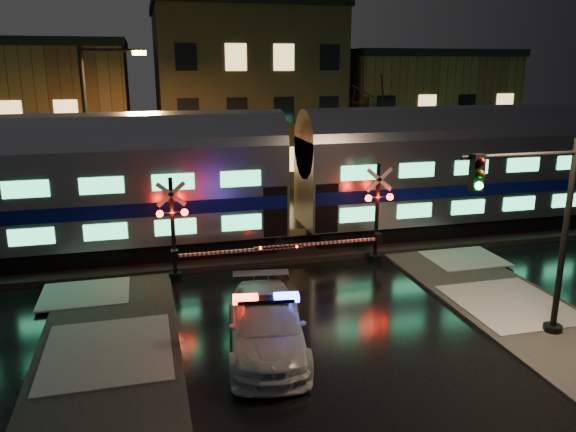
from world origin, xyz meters
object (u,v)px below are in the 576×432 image
object	(u,v)px
crossing_signal_right	(369,223)
crossing_signal_left	(183,239)
streetlight	(94,130)
police_car	(266,326)
traffic_light	(538,237)

from	to	relation	value
crossing_signal_right	crossing_signal_left	world-z (taller)	crossing_signal_right
crossing_signal_left	streetlight	world-z (taller)	streetlight
crossing_signal_right	crossing_signal_left	size ratio (longest dim) A/B	1.04
police_car	traffic_light	size ratio (longest dim) A/B	0.93
crossing_signal_right	crossing_signal_left	bearing A→B (deg)	-179.97
crossing_signal_left	streetlight	xyz separation A→B (m)	(-3.37, 6.70, 3.43)
police_car	traffic_light	bearing A→B (deg)	-0.72
crossing_signal_right	traffic_light	world-z (taller)	traffic_light
traffic_light	streetlight	world-z (taller)	streetlight
police_car	streetlight	world-z (taller)	streetlight
crossing_signal_left	traffic_light	xyz separation A→B (m)	(9.54, -7.35, 1.53)
crossing_signal_right	streetlight	xyz separation A→B (m)	(-10.83, 6.69, 3.36)
police_car	crossing_signal_left	world-z (taller)	crossing_signal_left
crossing_signal_right	police_car	bearing A→B (deg)	-132.49
crossing_signal_left	traffic_light	world-z (taller)	traffic_light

